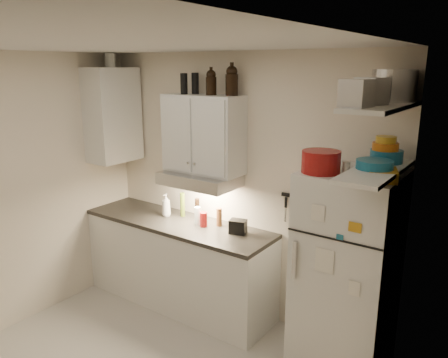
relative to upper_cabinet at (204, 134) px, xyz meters
The scene contains 35 objects.
ceiling 1.58m from the upper_cabinet, 77.33° to the right, with size 3.20×3.00×0.02m, color silver.
back_wall 0.63m from the upper_cabinet, 30.26° to the left, with size 3.20×0.02×2.60m, color beige.
left_wall 1.94m from the upper_cabinet, 134.46° to the right, with size 0.02×3.00×2.60m, color beige.
right_wall 2.39m from the upper_cabinet, 34.95° to the right, with size 0.02×3.00×2.60m, color beige.
base_cabinet 1.41m from the upper_cabinet, 151.63° to the right, with size 2.10×0.60×0.88m, color silver.
countertop 0.97m from the upper_cabinet, 151.63° to the right, with size 2.10×0.62×0.04m, color #292723.
upper_cabinet is the anchor object (origin of this frame).
side_cabinet 1.15m from the upper_cabinet, behind, with size 0.33×0.55×1.00m, color silver.
range_hood 0.44m from the upper_cabinet, 90.00° to the right, with size 0.76×0.46×0.12m, color silver.
fridge 1.84m from the upper_cabinet, ahead, with size 0.70×0.68×1.70m, color silver.
shelf_hi 1.82m from the upper_cabinet, 10.05° to the right, with size 0.30×0.95×0.03m, color silver.
shelf_lo 1.78m from the upper_cabinet, 10.05° to the right, with size 0.30×0.95×0.03m, color silver.
knife_strip 1.13m from the upper_cabinet, ahead, with size 0.42×0.02×0.03m, color black.
dutch_oven 1.40m from the upper_cabinet, 14.27° to the right, with size 0.28×0.28×0.16m, color maroon.
book_stack 1.82m from the upper_cabinet, ahead, with size 0.19×0.23×0.08m, color #BA8117.
spice_jar 1.56m from the upper_cabinet, 10.44° to the right, with size 0.05×0.05×0.09m, color silver.
stock_pot 1.80m from the upper_cabinet, ahead, with size 0.31×0.31×0.22m, color silver.
tin_a 1.79m from the upper_cabinet, 12.28° to the right, with size 0.17×0.16×0.17m, color #AAAAAD.
tin_b 1.84m from the upper_cabinet, 20.08° to the right, with size 0.17×0.17×0.17m, color #AAAAAD.
bowl_teal 1.74m from the upper_cabinet, ahead, with size 0.23×0.23×0.09m, color #165D7B.
bowl_orange 1.74m from the upper_cabinet, ahead, with size 0.19×0.19×0.06m, color #BC5D11.
bowl_yellow 1.74m from the upper_cabinet, ahead, with size 0.14×0.14×0.05m, color #B98F20.
plates 1.77m from the upper_cabinet, 10.48° to the right, with size 0.25×0.25×0.06m, color #165D7B.
growler_a 0.50m from the upper_cabinet, ahead, with size 0.10×0.10×0.24m, color black, non-canonical shape.
growler_b 0.59m from the upper_cabinet, ahead, with size 0.12×0.12×0.27m, color black, non-canonical shape.
thermos_a 0.50m from the upper_cabinet, 160.29° to the left, with size 0.07×0.07×0.20m, color black.
thermos_b 0.51m from the upper_cabinet, 163.01° to the right, with size 0.07×0.07×0.20m, color black.
side_jar 1.33m from the upper_cabinet, behind, with size 0.11×0.11×0.14m, color silver.
soap_bottle 0.90m from the upper_cabinet, behind, with size 0.10×0.10×0.27m, color silver.
pepper_mill 0.83m from the upper_cabinet, ahead, with size 0.06×0.06×0.18m, color brown.
oil_bottle 0.83m from the upper_cabinet, behind, with size 0.05×0.05×0.26m, color #506619.
vinegar_bottle 0.80m from the upper_cabinet, 169.16° to the left, with size 0.05×0.05×0.23m, color black.
clear_bottle 0.82m from the upper_cabinet, 98.82° to the right, with size 0.06×0.06×0.18m, color silver.
red_jar 0.84m from the upper_cabinet, 56.28° to the right, with size 0.07×0.07×0.15m, color maroon.
caddy 0.95m from the upper_cabinet, ahead, with size 0.16×0.11×0.13m, color black.
Camera 1 is at (2.28, -1.97, 2.46)m, focal length 35.00 mm.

